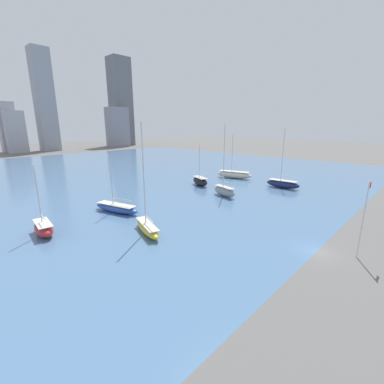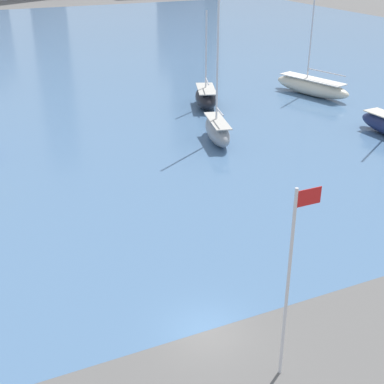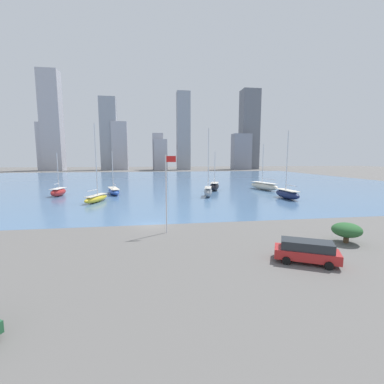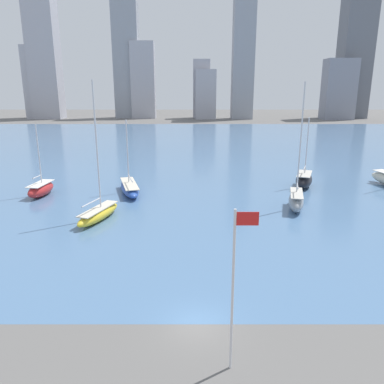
{
  "view_description": "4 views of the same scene",
  "coord_description": "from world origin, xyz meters",
  "px_view_note": "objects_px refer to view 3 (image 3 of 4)",
  "views": [
    {
      "loc": [
        -31.78,
        -8.92,
        15.23
      ],
      "look_at": [
        -2.27,
        19.45,
        4.61
      ],
      "focal_mm": 24.0,
      "sensor_mm": 36.0,
      "label": 1
    },
    {
      "loc": [
        -9.43,
        -18.86,
        17.79
      ],
      "look_at": [
        3.7,
        9.81,
        2.7
      ],
      "focal_mm": 50.0,
      "sensor_mm": 36.0,
      "label": 2
    },
    {
      "loc": [
        0.32,
        -33.71,
        8.76
      ],
      "look_at": [
        7.15,
        11.31,
        2.82
      ],
      "focal_mm": 24.0,
      "sensor_mm": 36.0,
      "label": 3
    },
    {
      "loc": [
        -0.32,
        -21.17,
        14.89
      ],
      "look_at": [
        -0.41,
        13.24,
        5.28
      ],
      "focal_mm": 35.0,
      "sensor_mm": 36.0,
      "label": 4
    }
  ],
  "objects_px": {
    "sailboat_yellow": "(96,198)",
    "parked_suv_red": "(306,251)",
    "sailboat_gray": "(208,191)",
    "sailboat_navy": "(287,194)",
    "flag_pole": "(167,190)",
    "sailboat_red": "(58,192)",
    "sailboat_blue": "(114,191)",
    "sailboat_cream": "(264,186)",
    "sailboat_black": "(214,186)"
  },
  "relations": [
    {
      "from": "sailboat_gray",
      "to": "parked_suv_red",
      "type": "xyz_separation_m",
      "value": [
        0.19,
        -38.57,
        -0.23
      ]
    },
    {
      "from": "sailboat_gray",
      "to": "sailboat_yellow",
      "type": "relative_size",
      "value": 0.99
    },
    {
      "from": "flag_pole",
      "to": "sailboat_blue",
      "type": "relative_size",
      "value": 0.87
    },
    {
      "from": "sailboat_navy",
      "to": "parked_suv_red",
      "type": "distance_m",
      "value": 36.56
    },
    {
      "from": "flag_pole",
      "to": "sailboat_cream",
      "type": "relative_size",
      "value": 0.71
    },
    {
      "from": "sailboat_gray",
      "to": "sailboat_cream",
      "type": "xyz_separation_m",
      "value": [
        18.27,
        10.13,
        -0.13
      ]
    },
    {
      "from": "sailboat_yellow",
      "to": "parked_suv_red",
      "type": "height_order",
      "value": "sailboat_yellow"
    },
    {
      "from": "sailboat_cream",
      "to": "sailboat_red",
      "type": "distance_m",
      "value": 53.12
    },
    {
      "from": "sailboat_gray",
      "to": "parked_suv_red",
      "type": "height_order",
      "value": "sailboat_gray"
    },
    {
      "from": "sailboat_gray",
      "to": "sailboat_yellow",
      "type": "xyz_separation_m",
      "value": [
        -24.04,
        -4.11,
        -0.33
      ]
    },
    {
      "from": "sailboat_gray",
      "to": "sailboat_blue",
      "type": "height_order",
      "value": "sailboat_gray"
    },
    {
      "from": "sailboat_red",
      "to": "parked_suv_red",
      "type": "xyz_separation_m",
      "value": [
        34.9,
        -44.72,
        0.02
      ]
    },
    {
      "from": "sailboat_blue",
      "to": "sailboat_navy",
      "type": "distance_m",
      "value": 40.99
    },
    {
      "from": "flag_pole",
      "to": "sailboat_blue",
      "type": "height_order",
      "value": "sailboat_blue"
    },
    {
      "from": "sailboat_black",
      "to": "parked_suv_red",
      "type": "relative_size",
      "value": 1.93
    },
    {
      "from": "parked_suv_red",
      "to": "sailboat_blue",
      "type": "bearing_deg",
      "value": 53.75
    },
    {
      "from": "sailboat_red",
      "to": "flag_pole",
      "type": "bearing_deg",
      "value": -48.4
    },
    {
      "from": "sailboat_gray",
      "to": "parked_suv_red",
      "type": "bearing_deg",
      "value": -76.01
    },
    {
      "from": "sailboat_gray",
      "to": "sailboat_red",
      "type": "xyz_separation_m",
      "value": [
        -34.71,
        6.15,
        -0.24
      ]
    },
    {
      "from": "sailboat_yellow",
      "to": "sailboat_navy",
      "type": "relative_size",
      "value": 1.07
    },
    {
      "from": "sailboat_yellow",
      "to": "sailboat_navy",
      "type": "height_order",
      "value": "sailboat_yellow"
    },
    {
      "from": "sailboat_red",
      "to": "sailboat_yellow",
      "type": "bearing_deg",
      "value": -37.11
    },
    {
      "from": "flag_pole",
      "to": "sailboat_black",
      "type": "distance_m",
      "value": 42.02
    },
    {
      "from": "sailboat_gray",
      "to": "sailboat_yellow",
      "type": "bearing_deg",
      "value": -156.59
    },
    {
      "from": "sailboat_yellow",
      "to": "sailboat_red",
      "type": "relative_size",
      "value": 1.57
    },
    {
      "from": "flag_pole",
      "to": "parked_suv_red",
      "type": "distance_m",
      "value": 15.96
    },
    {
      "from": "sailboat_navy",
      "to": "flag_pole",
      "type": "bearing_deg",
      "value": -144.91
    },
    {
      "from": "sailboat_gray",
      "to": "sailboat_navy",
      "type": "relative_size",
      "value": 1.06
    },
    {
      "from": "sailboat_yellow",
      "to": "parked_suv_red",
      "type": "xyz_separation_m",
      "value": [
        24.23,
        -34.46,
        0.1
      ]
    },
    {
      "from": "sailboat_black",
      "to": "sailboat_navy",
      "type": "distance_m",
      "value": 20.88
    },
    {
      "from": "flag_pole",
      "to": "sailboat_red",
      "type": "height_order",
      "value": "sailboat_red"
    },
    {
      "from": "sailboat_yellow",
      "to": "flag_pole",
      "type": "bearing_deg",
      "value": -43.05
    },
    {
      "from": "sailboat_blue",
      "to": "sailboat_navy",
      "type": "xyz_separation_m",
      "value": [
        38.75,
        -13.36,
        0.26
      ]
    },
    {
      "from": "sailboat_blue",
      "to": "sailboat_red",
      "type": "relative_size",
      "value": 1.05
    },
    {
      "from": "flag_pole",
      "to": "sailboat_black",
      "type": "relative_size",
      "value": 0.87
    },
    {
      "from": "sailboat_gray",
      "to": "sailboat_navy",
      "type": "bearing_deg",
      "value": -5.81
    },
    {
      "from": "sailboat_gray",
      "to": "sailboat_navy",
      "type": "xyz_separation_m",
      "value": [
        16.46,
        -5.84,
        -0.16
      ]
    },
    {
      "from": "sailboat_gray",
      "to": "sailboat_blue",
      "type": "distance_m",
      "value": 23.53
    },
    {
      "from": "sailboat_blue",
      "to": "sailboat_yellow",
      "type": "bearing_deg",
      "value": -114.35
    },
    {
      "from": "sailboat_black",
      "to": "sailboat_cream",
      "type": "bearing_deg",
      "value": 16.79
    },
    {
      "from": "sailboat_gray",
      "to": "sailboat_red",
      "type": "height_order",
      "value": "sailboat_gray"
    },
    {
      "from": "sailboat_blue",
      "to": "parked_suv_red",
      "type": "relative_size",
      "value": 1.93
    },
    {
      "from": "parked_suv_red",
      "to": "flag_pole",
      "type": "bearing_deg",
      "value": 74.19
    },
    {
      "from": "sailboat_yellow",
      "to": "sailboat_navy",
      "type": "bearing_deg",
      "value": 15.8
    },
    {
      "from": "sailboat_gray",
      "to": "flag_pole",
      "type": "bearing_deg",
      "value": -97.77
    },
    {
      "from": "sailboat_cream",
      "to": "sailboat_yellow",
      "type": "xyz_separation_m",
      "value": [
        -42.3,
        -14.24,
        -0.2
      ]
    },
    {
      "from": "sailboat_red",
      "to": "sailboat_navy",
      "type": "relative_size",
      "value": 0.68
    },
    {
      "from": "sailboat_gray",
      "to": "sailboat_blue",
      "type": "bearing_deg",
      "value": 175.06
    },
    {
      "from": "sailboat_cream",
      "to": "parked_suv_red",
      "type": "bearing_deg",
      "value": -126.33
    },
    {
      "from": "sailboat_black",
      "to": "parked_suv_red",
      "type": "xyz_separation_m",
      "value": [
        -4.0,
        -49.62,
        -0.14
      ]
    }
  ]
}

